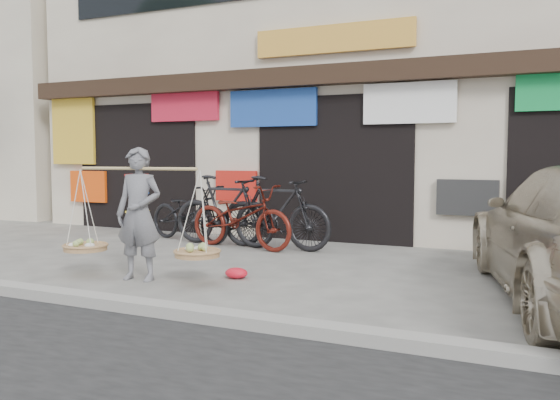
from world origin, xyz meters
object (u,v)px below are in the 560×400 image
at_px(bike_3, 224,211).
at_px(display_rack, 137,205).
at_px(bike_2, 241,216).
at_px(bike_0, 190,213).
at_px(bike_1, 275,213).
at_px(street_vendor, 139,219).

xyz_separation_m(bike_3, display_rack, (-2.37, 0.57, -0.03)).
bearing_deg(display_rack, bike_2, -14.50).
relative_size(bike_0, bike_1, 0.96).
distance_m(street_vendor, bike_2, 2.84).
relative_size(bike_0, bike_3, 0.96).
xyz_separation_m(street_vendor, bike_3, (-0.48, 2.98, -0.17)).
distance_m(street_vendor, bike_1, 3.03).
bearing_deg(bike_1, bike_0, 87.21).
bearing_deg(bike_0, street_vendor, -143.47).
relative_size(bike_1, bike_2, 0.99).
height_order(bike_0, display_rack, display_rack).
bearing_deg(display_rack, bike_0, -13.99).
bearing_deg(bike_0, bike_1, -82.11).
relative_size(street_vendor, bike_0, 1.08).
distance_m(bike_2, display_rack, 2.88).
bearing_deg(bike_0, display_rack, 89.68).
bearing_deg(street_vendor, bike_2, 83.62).
bearing_deg(bike_3, street_vendor, -167.81).
relative_size(street_vendor, display_rack, 1.47).
height_order(street_vendor, bike_1, street_vendor).
bearing_deg(street_vendor, display_rack, 121.20).
xyz_separation_m(bike_0, display_rack, (-1.52, 0.38, 0.07)).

